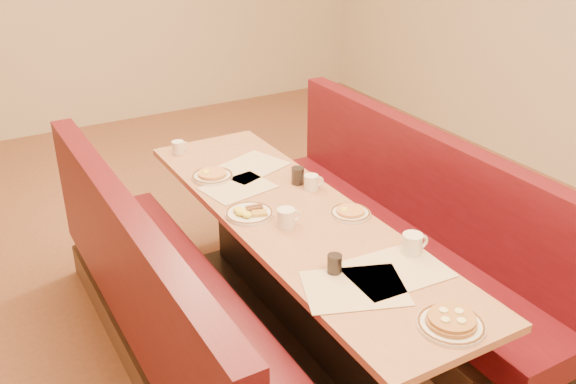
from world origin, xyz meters
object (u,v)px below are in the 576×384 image
soda_tumbler_near (335,264)px  pancake_plate (451,323)px  coffee_mug_c (312,182)px  eggs_plate (249,213)px  booth_right (401,244)px  soda_tumbler_mid (298,176)px  booth_left (170,319)px  coffee_mug_a (413,244)px  coffee_mug_d (179,147)px  diner_table (296,276)px  coffee_mug_b (287,218)px

soda_tumbler_near → pancake_plate: bearing=-71.3°
coffee_mug_c → eggs_plate: bearing=-153.6°
booth_right → soda_tumbler_mid: bearing=147.5°
booth_left → coffee_mug_a: 1.26m
pancake_plate → soda_tumbler_near: soda_tumbler_near is taller
coffee_mug_c → pancake_plate: bearing=-84.2°
coffee_mug_c → coffee_mug_d: size_ratio=1.03×
diner_table → coffee_mug_d: coffee_mug_d is taller
eggs_plate → coffee_mug_a: coffee_mug_a is taller
eggs_plate → coffee_mug_d: size_ratio=2.28×
pancake_plate → soda_tumbler_near: size_ratio=2.90×
coffee_mug_d → booth_right: bearing=-58.9°
booth_left → coffee_mug_d: bearing=65.3°
diner_table → coffee_mug_c: 0.53m
booth_right → coffee_mug_b: size_ratio=19.22×
eggs_plate → soda_tumbler_near: (0.09, -0.68, 0.03)m
coffee_mug_a → coffee_mug_c: coffee_mug_a is taller
pancake_plate → coffee_mug_b: 1.04m
booth_right → coffee_mug_d: (-0.96, 1.10, 0.43)m
diner_table → coffee_mug_a: (0.28, -0.59, 0.43)m
booth_left → soda_tumbler_mid: (0.94, 0.34, 0.44)m
diner_table → booth_left: 0.73m
diner_table → coffee_mug_a: coffee_mug_a is taller
booth_right → booth_left: bearing=180.0°
eggs_plate → soda_tumbler_near: 0.68m
coffee_mug_b → soda_tumbler_mid: bearing=54.2°
booth_left → eggs_plate: bearing=13.8°
coffee_mug_b → coffee_mug_d: 1.18m
booth_left → coffee_mug_c: (0.97, 0.23, 0.43)m
coffee_mug_d → soda_tumbler_mid: size_ratio=1.10×
booth_right → coffee_mug_d: size_ratio=22.64×
coffee_mug_b → coffee_mug_d: (-0.13, 1.18, -0.01)m
booth_left → soda_tumbler_near: bearing=-42.4°
coffee_mug_b → pancake_plate: bearing=-80.2°
booth_right → pancake_plate: (-0.68, -1.10, 0.41)m
coffee_mug_c → soda_tumbler_near: (-0.36, -0.78, 0.00)m
coffee_mug_b → soda_tumbler_near: (-0.03, -0.48, -0.01)m
pancake_plate → coffee_mug_b: size_ratio=2.06×
pancake_plate → coffee_mug_d: (-0.28, 2.20, 0.02)m
soda_tumbler_near → coffee_mug_b: bearing=86.8°
coffee_mug_b → eggs_plate: bearing=120.5°
coffee_mug_a → coffee_mug_b: bearing=133.1°
diner_table → coffee_mug_b: (-0.10, -0.07, 0.43)m
pancake_plate → coffee_mug_c: 1.34m
diner_table → booth_left: (-0.73, 0.00, -0.01)m
booth_left → coffee_mug_b: booth_left is taller
pancake_plate → coffee_mug_a: bearing=66.1°
eggs_plate → coffee_mug_c: coffee_mug_c is taller
soda_tumbler_mid → eggs_plate: bearing=-153.6°
booth_right → coffee_mug_c: size_ratio=21.96×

